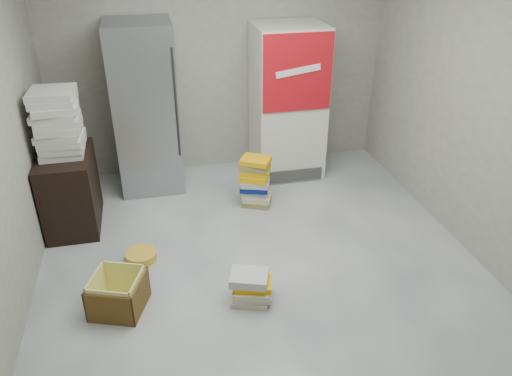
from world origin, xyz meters
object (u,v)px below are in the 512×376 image
object	(u,v)px
phonebook_stack_main	(255,181)
wood_shelf	(70,190)
coke_cooler	(288,102)
cardboard_box	(118,295)
steel_fridge	(146,109)

from	to	relation	value
phonebook_stack_main	wood_shelf	bearing A→B (deg)	-157.93
coke_cooler	wood_shelf	world-z (taller)	coke_cooler
coke_cooler	cardboard_box	xyz separation A→B (m)	(-2.02, -2.14, -0.77)
coke_cooler	phonebook_stack_main	xyz separation A→B (m)	(-0.56, -0.74, -0.62)
cardboard_box	phonebook_stack_main	bearing A→B (deg)	64.07
coke_cooler	wood_shelf	bearing A→B (deg)	-163.72
steel_fridge	coke_cooler	distance (m)	1.65
steel_fridge	wood_shelf	world-z (taller)	steel_fridge
phonebook_stack_main	coke_cooler	bearing A→B (deg)	75.24
cardboard_box	wood_shelf	bearing A→B (deg)	128.19
wood_shelf	coke_cooler	bearing A→B (deg)	16.28
wood_shelf	cardboard_box	distance (m)	1.51
phonebook_stack_main	cardboard_box	world-z (taller)	phonebook_stack_main
coke_cooler	phonebook_stack_main	distance (m)	1.11
cardboard_box	steel_fridge	bearing A→B (deg)	100.42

